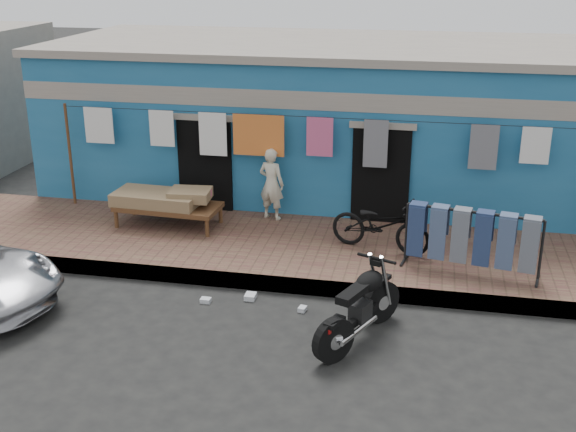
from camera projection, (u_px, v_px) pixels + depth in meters
The scene contains 13 objects.
ground at pixel (260, 339), 10.29m from camera, with size 80.00×80.00×0.00m, color black.
sidewalk at pixel (299, 250), 13.01m from camera, with size 28.00×3.00×0.25m, color brown.
curb at pixel (282, 285), 11.67m from camera, with size 28.00×0.10×0.25m, color gray.
building at pixel (333, 118), 16.13m from camera, with size 12.20×5.20×3.36m.
clothesline at pixel (294, 142), 13.63m from camera, with size 10.06×0.06×2.10m.
seated_person at pixel (272, 184), 13.97m from camera, with size 0.51×0.34×1.42m, color beige.
bicycle at pixel (381, 219), 12.53m from camera, with size 0.62×1.77×1.15m, color black.
motorcycle at pixel (359, 305), 10.07m from camera, with size 1.22×1.82×1.11m, color black, non-canonical shape.
charpoy at pixel (168, 208), 13.74m from camera, with size 2.12×1.09×0.70m, color brown, non-canonical shape.
jeans_rack at pixel (472, 240), 11.71m from camera, with size 2.32×0.86×1.09m, color black, non-canonical shape.
litter_a at pixel (206, 300), 11.35m from camera, with size 0.16×0.12×0.07m, color silver.
litter_b at pixel (302, 309), 11.08m from camera, with size 0.14×0.11×0.07m, color silver.
litter_c at pixel (250, 296), 11.46m from camera, with size 0.21×0.17×0.08m, color silver.
Camera 1 is at (2.21, -8.78, 5.22)m, focal length 45.00 mm.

